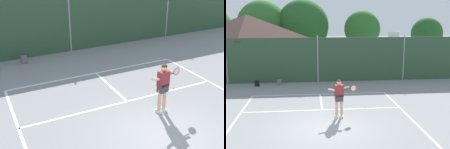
{
  "view_description": "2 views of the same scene",
  "coord_description": "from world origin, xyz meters",
  "views": [
    {
      "loc": [
        -4.94,
        -6.16,
        5.59
      ],
      "look_at": [
        -0.61,
        2.56,
        1.23
      ],
      "focal_mm": 47.14,
      "sensor_mm": 36.0,
      "label": 1
    },
    {
      "loc": [
        -0.63,
        -11.26,
        4.67
      ],
      "look_at": [
        1.09,
        5.12,
        1.31
      ],
      "focal_mm": 44.61,
      "sensor_mm": 36.0,
      "label": 2
    }
  ],
  "objects": [
    {
      "name": "ground_plane",
      "position": [
        0.0,
        0.0,
        0.0
      ],
      "size": [
        120.0,
        120.0,
        0.0
      ],
      "primitive_type": "plane",
      "color": "gray"
    },
    {
      "name": "court_markings",
      "position": [
        0.0,
        0.65,
        0.0
      ],
      "size": [
        8.3,
        11.1,
        0.01
      ],
      "color": "white",
      "rests_on": "ground"
    },
    {
      "name": "backpack_grey",
      "position": [
        -2.76,
        8.27,
        0.19
      ],
      "size": [
        0.29,
        0.25,
        0.46
      ],
      "color": "slate",
      "rests_on": "ground"
    },
    {
      "name": "chainlink_fence",
      "position": [
        0.0,
        9.0,
        1.64
      ],
      "size": [
        26.09,
        0.09,
        3.43
      ],
      "color": "#2D4C33",
      "rests_on": "ground"
    },
    {
      "name": "tennis_ball",
      "position": [
        2.28,
        2.56,
        0.03
      ],
      "size": [
        0.07,
        0.07,
        0.07
      ],
      "primitive_type": "sphere",
      "color": "#CCE033",
      "rests_on": "ground"
    },
    {
      "name": "tennis_player",
      "position": [
        0.75,
        1.28,
        1.11
      ],
      "size": [
        1.41,
        0.41,
        1.85
      ],
      "color": "silver",
      "rests_on": "ground"
    }
  ]
}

